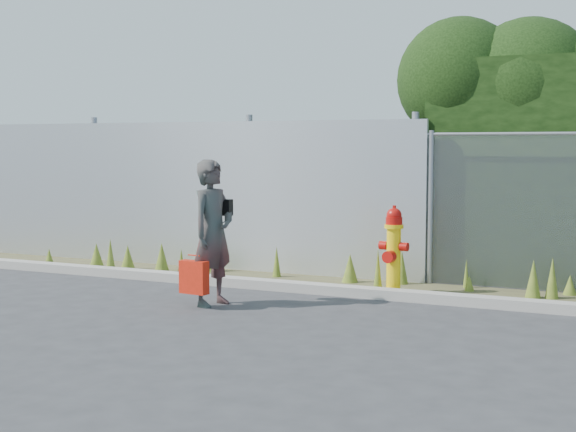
# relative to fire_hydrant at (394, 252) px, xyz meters

# --- Properties ---
(ground) EXTENTS (80.00, 80.00, 0.00)m
(ground) POSITION_rel_fire_hydrant_xyz_m (-0.82, -2.10, -0.54)
(ground) COLOR #323234
(ground) RESTS_ON ground
(curb) EXTENTS (16.00, 0.22, 0.12)m
(curb) POSITION_rel_fire_hydrant_xyz_m (-0.82, -0.30, -0.48)
(curb) COLOR gray
(curb) RESTS_ON ground
(weed_strip) EXTENTS (16.00, 1.26, 0.55)m
(weed_strip) POSITION_rel_fire_hydrant_xyz_m (-0.76, 0.35, -0.43)
(weed_strip) COLOR #4A452A
(weed_strip) RESTS_ON ground
(corrugated_fence) EXTENTS (8.50, 0.21, 2.30)m
(corrugated_fence) POSITION_rel_fire_hydrant_xyz_m (-4.07, 0.91, 0.56)
(corrugated_fence) COLOR silver
(corrugated_fence) RESTS_ON ground
(fire_hydrant) EXTENTS (0.37, 0.33, 1.12)m
(fire_hydrant) POSITION_rel_fire_hydrant_xyz_m (0.00, 0.00, 0.00)
(fire_hydrant) COLOR yellow
(fire_hydrant) RESTS_ON ground
(woman) EXTENTS (0.52, 0.69, 1.69)m
(woman) POSITION_rel_fire_hydrant_xyz_m (-1.72, -1.48, 0.31)
(woman) COLOR #0E5950
(woman) RESTS_ON ground
(red_tote_bag) EXTENTS (0.34, 0.13, 0.45)m
(red_tote_bag) POSITION_rel_fire_hydrant_xyz_m (-1.83, -1.74, -0.18)
(red_tote_bag) COLOR #BA1D0A
(black_shoulder_bag) EXTENTS (0.26, 0.11, 0.19)m
(black_shoulder_bag) POSITION_rel_fire_hydrant_xyz_m (-1.73, -1.26, 0.59)
(black_shoulder_bag) COLOR black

